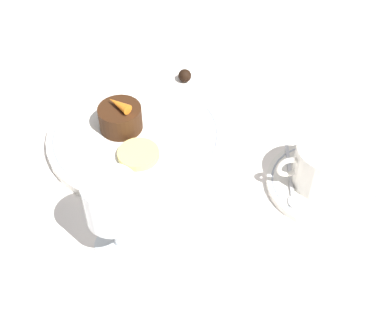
# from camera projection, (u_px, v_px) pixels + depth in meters

# --- Properties ---
(ground_plane) EXTENTS (3.00, 3.00, 0.00)m
(ground_plane) POSITION_uv_depth(u_px,v_px,m) (138.00, 152.00, 0.81)
(ground_plane) COLOR white
(dinner_plate) EXTENTS (0.27, 0.27, 0.01)m
(dinner_plate) POSITION_uv_depth(u_px,v_px,m) (133.00, 136.00, 0.83)
(dinner_plate) COLOR white
(dinner_plate) RESTS_ON ground_plane
(saucer) EXTENTS (0.16, 0.16, 0.01)m
(saucer) POSITION_uv_depth(u_px,v_px,m) (323.00, 183.00, 0.76)
(saucer) COLOR white
(saucer) RESTS_ON ground_plane
(coffee_cup) EXTENTS (0.12, 0.09, 0.06)m
(coffee_cup) POSITION_uv_depth(u_px,v_px,m) (327.00, 164.00, 0.74)
(coffee_cup) COLOR white
(coffee_cup) RESTS_ON saucer
(spoon) EXTENTS (0.03, 0.12, 0.00)m
(spoon) POSITION_uv_depth(u_px,v_px,m) (291.00, 182.00, 0.76)
(spoon) COLOR silver
(spoon) RESTS_ON saucer
(wine_glass) EXTENTS (0.07, 0.07, 0.12)m
(wine_glass) POSITION_uv_depth(u_px,v_px,m) (112.00, 205.00, 0.64)
(wine_glass) COLOR silver
(wine_glass) RESTS_ON ground_plane
(fork) EXTENTS (0.05, 0.20, 0.01)m
(fork) POSITION_uv_depth(u_px,v_px,m) (10.00, 172.00, 0.78)
(fork) COLOR silver
(fork) RESTS_ON ground_plane
(dessert_cake) EXTENTS (0.07, 0.07, 0.04)m
(dessert_cake) POSITION_uv_depth(u_px,v_px,m) (120.00, 118.00, 0.82)
(dessert_cake) COLOR #381E0F
(dessert_cake) RESTS_ON dinner_plate
(carrot_garnish) EXTENTS (0.04, 0.04, 0.02)m
(carrot_garnish) POSITION_uv_depth(u_px,v_px,m) (119.00, 104.00, 0.80)
(carrot_garnish) COLOR orange
(carrot_garnish) RESTS_ON dessert_cake
(pineapple_slice) EXTENTS (0.06, 0.06, 0.01)m
(pineapple_slice) POSITION_uv_depth(u_px,v_px,m) (137.00, 154.00, 0.78)
(pineapple_slice) COLOR #EFE075
(pineapple_slice) RESTS_ON dinner_plate
(chocolate_truffle) EXTENTS (0.02, 0.02, 0.02)m
(chocolate_truffle) POSITION_uv_depth(u_px,v_px,m) (185.00, 76.00, 0.93)
(chocolate_truffle) COLOR black
(chocolate_truffle) RESTS_ON ground_plane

